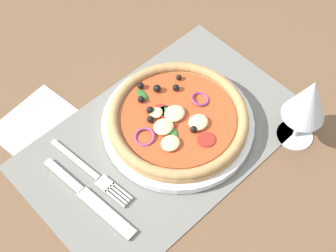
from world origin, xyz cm
name	(u,v)px	position (x,y,z in cm)	size (l,w,h in cm)	color
ground_plane	(164,142)	(0.00, 0.00, -1.20)	(190.00, 140.00, 2.40)	brown
placemat	(164,138)	(0.00, 0.00, 0.20)	(48.76, 30.24, 0.40)	slate
plate	(176,122)	(-3.45, -0.43, 1.15)	(26.86, 26.86, 1.49)	white
pizza	(176,117)	(-3.39, -0.42, 2.99)	(24.69, 24.69, 2.70)	tan
fork	(93,174)	(13.60, -2.61, 0.62)	(3.40, 18.06, 0.44)	silver
knife	(89,198)	(16.82, 0.23, 0.65)	(3.47, 20.07, 0.62)	silver
wine_glass	(308,101)	(-17.24, 15.40, 10.05)	(7.20, 7.20, 14.90)	silver
napkin	(39,126)	(14.45, -17.26, 0.18)	(13.93, 12.53, 0.36)	silver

